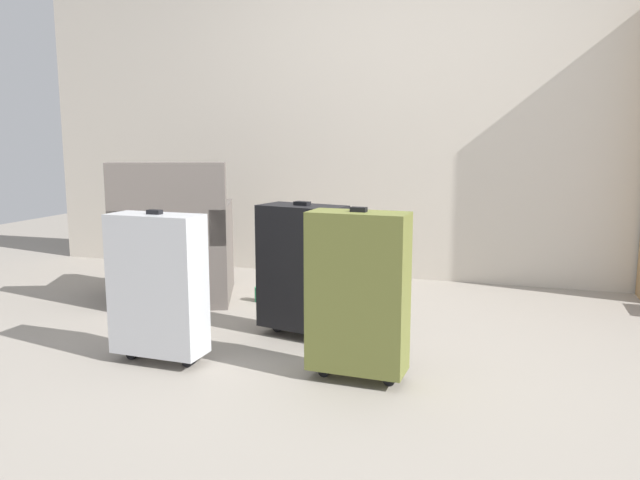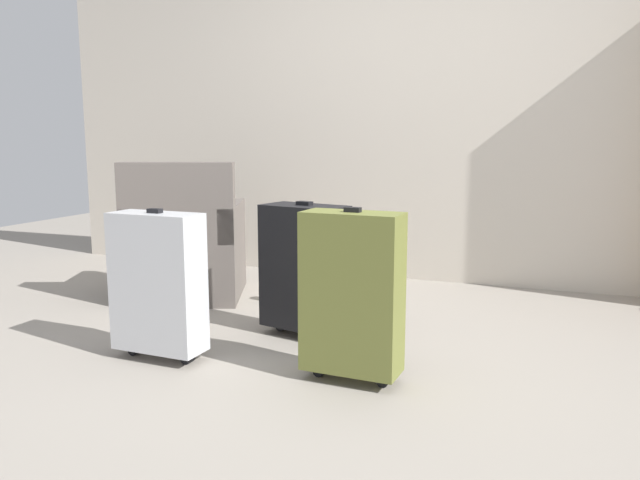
% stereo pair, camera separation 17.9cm
% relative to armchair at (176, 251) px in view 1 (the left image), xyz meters
% --- Properties ---
extents(ground_plane, '(10.39, 10.39, 0.00)m').
position_rel_armchair_xyz_m(ground_plane, '(1.29, -0.89, -0.32)').
color(ground_plane, gray).
extents(back_wall, '(5.94, 0.10, 2.60)m').
position_rel_armchair_xyz_m(back_wall, '(1.29, 1.09, 0.98)').
color(back_wall, beige).
rests_on(back_wall, ground).
extents(armchair, '(0.91, 0.91, 0.90)m').
position_rel_armchair_xyz_m(armchair, '(0.00, 0.00, 0.00)').
color(armchair, '#59514C').
rests_on(armchair, ground).
extents(mug, '(0.12, 0.08, 0.10)m').
position_rel_armchair_xyz_m(mug, '(0.56, 0.10, -0.27)').
color(mug, '#1E7F4C').
rests_on(mug, ground).
extents(suitcase_black, '(0.48, 0.32, 0.72)m').
position_rel_armchair_xyz_m(suitcase_black, '(1.04, -0.49, 0.06)').
color(suitcase_black, black).
rests_on(suitcase_black, ground).
extents(suitcase_silver, '(0.45, 0.20, 0.72)m').
position_rel_armchair_xyz_m(suitcase_silver, '(0.52, -1.06, 0.06)').
color(suitcase_silver, '#B7BABF').
rests_on(suitcase_silver, ground).
extents(suitcase_olive, '(0.43, 0.21, 0.76)m').
position_rel_armchair_xyz_m(suitcase_olive, '(1.46, -1.01, 0.08)').
color(suitcase_olive, brown).
rests_on(suitcase_olive, ground).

